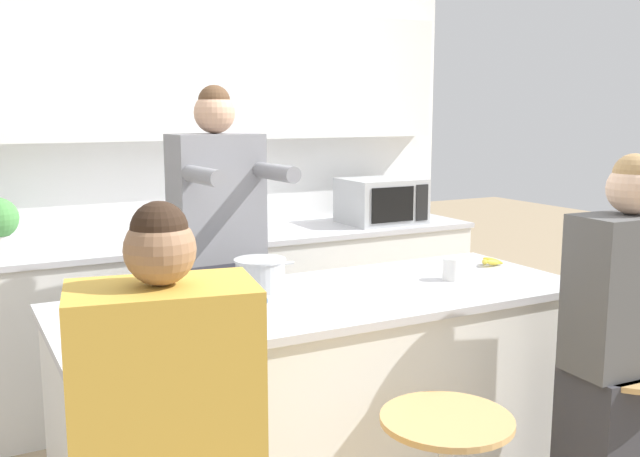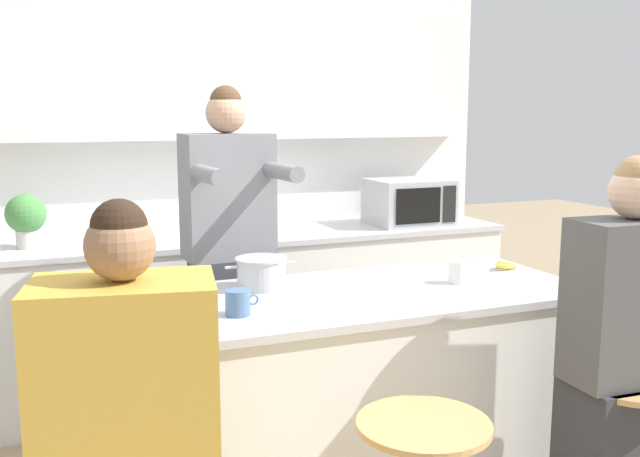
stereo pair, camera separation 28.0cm
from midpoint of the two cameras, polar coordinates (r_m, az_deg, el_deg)
name	(u,v)px [view 2 (the right image)]	position (r m, az deg, el deg)	size (l,w,h in m)	color
wall_back	(216,123)	(4.29, -6.44, 8.37)	(3.53, 0.22, 2.70)	white
back_counter	(234,312)	(4.17, -5.02, -6.74)	(3.28, 0.63, 0.92)	white
kitchen_island	(327,404)	(2.93, 3.42, -13.89)	(2.09, 0.79, 0.91)	black
person_cooking	(230,276)	(3.31, -4.84, -3.86)	(0.43, 0.55, 1.73)	#383842
person_seated_near	(622,387)	(2.79, 25.77, -11.38)	(0.42, 0.28, 1.47)	#333338
cooking_pot	(261,273)	(2.87, -1.95, -3.60)	(0.30, 0.21, 0.13)	#B7BABC
fruit_bowl	(135,301)	(2.59, -11.62, -5.77)	(0.19, 0.19, 0.08)	white
coffee_cup_near	(458,272)	(3.04, 13.59, -3.43)	(0.11, 0.08, 0.09)	white
coffee_cup_far	(238,302)	(2.50, -3.39, -5.97)	(0.12, 0.09, 0.09)	#4C7099
banana_bunch	(504,265)	(3.35, 16.84, -2.87)	(0.13, 0.09, 0.04)	yellow
microwave	(409,202)	(4.47, 8.92, 2.12)	(0.48, 0.39, 0.28)	#B2B5B7
potted_plant	(26,217)	(3.87, -20.59, 0.87)	(0.20, 0.20, 0.28)	beige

